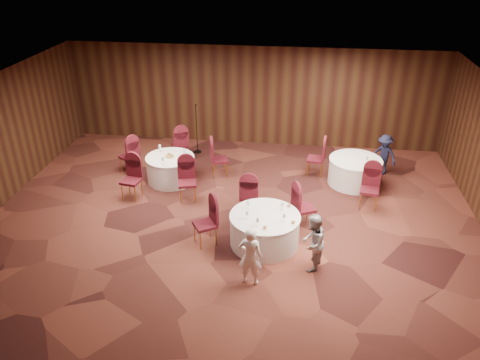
# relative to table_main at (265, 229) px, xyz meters

# --- Properties ---
(ground) EXTENTS (12.00, 12.00, 0.00)m
(ground) POSITION_rel_table_main_xyz_m (-0.88, 0.72, -0.38)
(ground) COLOR black
(ground) RESTS_ON ground
(room_shell) EXTENTS (12.00, 12.00, 12.00)m
(room_shell) POSITION_rel_table_main_xyz_m (-0.88, 0.72, 1.59)
(room_shell) COLOR silver
(room_shell) RESTS_ON ground
(table_main) EXTENTS (1.57, 1.57, 0.74)m
(table_main) POSITION_rel_table_main_xyz_m (0.00, 0.00, 0.00)
(table_main) COLOR white
(table_main) RESTS_ON ground
(table_left) EXTENTS (1.35, 1.35, 0.74)m
(table_left) POSITION_rel_table_main_xyz_m (-2.87, 2.70, 0.00)
(table_left) COLOR white
(table_left) RESTS_ON ground
(table_right) EXTENTS (1.45, 1.45, 0.74)m
(table_right) POSITION_rel_table_main_xyz_m (2.25, 3.20, 0.00)
(table_right) COLOR white
(table_right) RESTS_ON ground
(chairs_main) EXTENTS (2.90, 2.04, 1.00)m
(chairs_main) POSITION_rel_table_main_xyz_m (-0.32, 0.65, 0.12)
(chairs_main) COLOR #380B16
(chairs_main) RESTS_ON ground
(chairs_left) EXTENTS (3.33, 3.09, 1.00)m
(chairs_left) POSITION_rel_table_main_xyz_m (-2.91, 2.75, 0.12)
(chairs_left) COLOR #380B16
(chairs_left) RESTS_ON ground
(chairs_right) EXTENTS (1.93, 2.28, 1.00)m
(chairs_right) POSITION_rel_table_main_xyz_m (1.84, 2.78, 0.12)
(chairs_right) COLOR #380B16
(chairs_right) RESTS_ON ground
(tabletop_main) EXTENTS (1.14, 1.10, 0.22)m
(tabletop_main) POSITION_rel_table_main_xyz_m (0.16, -0.09, 0.47)
(tabletop_main) COLOR silver
(tabletop_main) RESTS_ON table_main
(tabletop_left) EXTENTS (0.83, 0.86, 0.22)m
(tabletop_left) POSITION_rel_table_main_xyz_m (-2.88, 2.69, 0.45)
(tabletop_left) COLOR silver
(tabletop_left) RESTS_ON table_left
(tabletop_right) EXTENTS (0.08, 0.08, 0.22)m
(tabletop_right) POSITION_rel_table_main_xyz_m (2.49, 2.98, 0.52)
(tabletop_right) COLOR silver
(tabletop_right) RESTS_ON table_right
(mic_stand) EXTENTS (0.24, 0.24, 1.59)m
(mic_stand) POSITION_rel_table_main_xyz_m (-2.54, 4.72, 0.09)
(mic_stand) COLOR black
(mic_stand) RESTS_ON ground
(woman_a) EXTENTS (0.50, 0.35, 1.30)m
(woman_a) POSITION_rel_table_main_xyz_m (-0.18, -1.38, 0.27)
(woman_a) COLOR white
(woman_a) RESTS_ON ground
(woman_b) EXTENTS (0.64, 0.73, 1.29)m
(woman_b) POSITION_rel_table_main_xyz_m (1.04, -0.76, 0.27)
(woman_b) COLOR #A7A8AC
(woman_b) RESTS_ON ground
(man_c) EXTENTS (0.89, 0.82, 1.20)m
(man_c) POSITION_rel_table_main_xyz_m (3.12, 3.94, 0.23)
(man_c) COLOR black
(man_c) RESTS_ON ground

